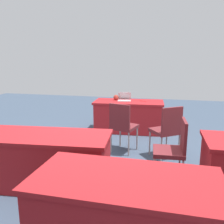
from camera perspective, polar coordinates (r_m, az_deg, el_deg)
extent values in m
plane|color=#3D4C60|center=(4.24, -0.64, -12.75)|extent=(14.40, 14.40, 0.00)
cube|color=#AD1E23|center=(6.08, 3.89, 2.28)|extent=(1.73, 0.89, 0.05)
cube|color=#AD1E23|center=(6.16, 3.84, -1.18)|extent=(1.66, 0.86, 0.70)
cube|color=#AD1E23|center=(2.32, 3.25, -15.45)|extent=(1.75, 0.88, 0.05)
cube|color=#AD1E23|center=(2.52, 3.14, -23.03)|extent=(1.68, 0.84, 0.70)
cube|color=#AD1E23|center=(3.61, -15.64, -5.45)|extent=(1.94, 0.97, 0.05)
cube|color=#AD1E23|center=(3.74, -15.29, -10.95)|extent=(1.87, 0.93, 0.70)
cylinder|color=#9E9993|center=(5.11, 1.90, -5.46)|extent=(0.03, 0.03, 0.46)
cylinder|color=#9E9993|center=(4.96, 5.81, -6.11)|extent=(0.03, 0.03, 0.46)
cylinder|color=#9E9993|center=(4.80, -0.24, -6.69)|extent=(0.03, 0.03, 0.46)
cylinder|color=#9E9993|center=(4.63, 3.88, -7.44)|extent=(0.03, 0.03, 0.46)
cube|color=maroon|center=(4.79, 2.87, -3.44)|extent=(0.55, 0.55, 0.06)
cube|color=maroon|center=(4.55, 1.77, -0.97)|extent=(0.41, 0.16, 0.45)
cylinder|color=#9E9993|center=(4.73, 8.71, -7.08)|extent=(0.03, 0.03, 0.47)
cylinder|color=#9E9993|center=(4.94, 12.50, -6.41)|extent=(0.03, 0.03, 0.47)
cylinder|color=#9E9993|center=(4.44, 11.30, -8.56)|extent=(0.03, 0.03, 0.47)
cylinder|color=#9E9993|center=(4.65, 15.22, -7.76)|extent=(0.03, 0.03, 0.47)
cube|color=maroon|center=(4.60, 12.08, -4.34)|extent=(0.61, 0.61, 0.06)
cube|color=maroon|center=(4.38, 13.73, -1.83)|extent=(0.36, 0.28, 0.45)
cylinder|color=#9E9993|center=(3.63, 9.83, -13.67)|extent=(0.03, 0.03, 0.45)
cylinder|color=#9E9993|center=(3.97, 9.78, -11.25)|extent=(0.03, 0.03, 0.45)
cylinder|color=#9E9993|center=(3.66, 15.96, -13.77)|extent=(0.03, 0.03, 0.45)
cylinder|color=#9E9993|center=(4.00, 15.34, -11.37)|extent=(0.03, 0.03, 0.45)
cube|color=maroon|center=(3.71, 12.92, -8.93)|extent=(0.47, 0.47, 0.06)
cube|color=maroon|center=(3.65, 16.27, -5.25)|extent=(0.07, 0.42, 0.45)
cube|color=silver|center=(6.08, 2.86, 2.62)|extent=(0.34, 0.26, 0.02)
cube|color=#B7B7BC|center=(6.21, 2.95, 3.78)|extent=(0.32, 0.11, 0.19)
sphere|color=#B2382D|center=(6.22, 0.93, 3.40)|extent=(0.13, 0.13, 0.13)
cube|color=red|center=(6.12, 7.20, 2.55)|extent=(0.18, 0.06, 0.01)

